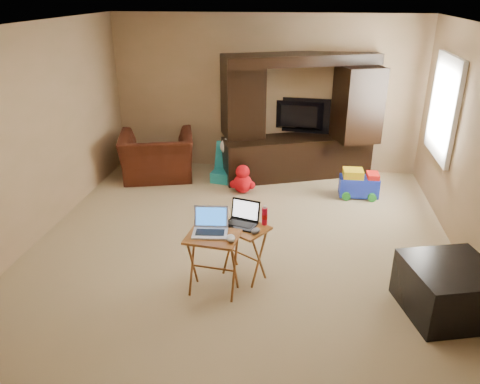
# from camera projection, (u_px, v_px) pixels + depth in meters

# --- Properties ---
(floor) EXTENTS (5.50, 5.50, 0.00)m
(floor) POSITION_uv_depth(u_px,v_px,m) (242.00, 246.00, 5.60)
(floor) COLOR #C5B088
(floor) RESTS_ON ground
(ceiling) EXTENTS (5.50, 5.50, 0.00)m
(ceiling) POSITION_uv_depth(u_px,v_px,m) (243.00, 26.00, 4.60)
(ceiling) COLOR silver
(ceiling) RESTS_ON ground
(wall_back) EXTENTS (5.00, 0.00, 5.00)m
(wall_back) POSITION_uv_depth(u_px,v_px,m) (265.00, 94.00, 7.60)
(wall_back) COLOR tan
(wall_back) RESTS_ON ground
(wall_front) EXTENTS (5.00, 0.00, 5.00)m
(wall_front) POSITION_uv_depth(u_px,v_px,m) (177.00, 300.00, 2.61)
(wall_front) COLOR tan
(wall_front) RESTS_ON ground
(wall_left) EXTENTS (0.00, 5.50, 5.50)m
(wall_left) POSITION_uv_depth(u_px,v_px,m) (29.00, 138.00, 5.42)
(wall_left) COLOR tan
(wall_left) RESTS_ON ground
(window_pane) EXTENTS (0.00, 1.20, 1.20)m
(window_pane) POSITION_uv_depth(u_px,v_px,m) (445.00, 108.00, 6.13)
(window_pane) COLOR white
(window_pane) RESTS_ON ground
(window_frame) EXTENTS (0.06, 1.14, 1.34)m
(window_frame) POSITION_uv_depth(u_px,v_px,m) (444.00, 108.00, 6.14)
(window_frame) COLOR white
(window_frame) RESTS_ON ground
(entertainment_center) EXTENTS (2.43, 1.40, 1.95)m
(entertainment_center) POSITION_uv_depth(u_px,v_px,m) (299.00, 118.00, 7.34)
(entertainment_center) COLOR black
(entertainment_center) RESTS_ON floor
(television) EXTENTS (1.00, 0.24, 0.57)m
(television) POSITION_uv_depth(u_px,v_px,m) (299.00, 116.00, 7.55)
(television) COLOR black
(television) RESTS_ON entertainment_center
(recliner) EXTENTS (1.35, 1.25, 0.73)m
(recliner) POSITION_uv_depth(u_px,v_px,m) (157.00, 156.00, 7.49)
(recliner) COLOR #451B0E
(recliner) RESTS_ON floor
(child_rocker) EXTENTS (0.52, 0.57, 0.59)m
(child_rocker) POSITION_uv_depth(u_px,v_px,m) (227.00, 163.00, 7.41)
(child_rocker) COLOR teal
(child_rocker) RESTS_ON floor
(plush_toy) EXTENTS (0.40, 0.33, 0.44)m
(plush_toy) POSITION_uv_depth(u_px,v_px,m) (243.00, 179.00, 6.99)
(plush_toy) COLOR red
(plush_toy) RESTS_ON floor
(push_toy) EXTENTS (0.58, 0.42, 0.43)m
(push_toy) POSITION_uv_depth(u_px,v_px,m) (359.00, 183.00, 6.86)
(push_toy) COLOR #1C33E4
(push_toy) RESTS_ON floor
(ottoman) EXTENTS (0.96, 0.96, 0.50)m
(ottoman) POSITION_uv_depth(u_px,v_px,m) (448.00, 289.00, 4.39)
(ottoman) COLOR black
(ottoman) RESTS_ON floor
(tray_table_left) EXTENTS (0.54, 0.45, 0.65)m
(tray_table_left) POSITION_uv_depth(u_px,v_px,m) (213.00, 264.00, 4.65)
(tray_table_left) COLOR #9F5526
(tray_table_left) RESTS_ON floor
(tray_table_right) EXTENTS (0.58, 0.56, 0.60)m
(tray_table_right) POSITION_uv_depth(u_px,v_px,m) (244.00, 252.00, 4.92)
(tray_table_right) COLOR #9B5925
(tray_table_right) RESTS_ON floor
(laptop_left) EXTENTS (0.36, 0.31, 0.24)m
(laptop_left) POSITION_uv_depth(u_px,v_px,m) (210.00, 223.00, 4.50)
(laptop_left) COLOR silver
(laptop_left) RESTS_ON tray_table_left
(laptop_right) EXTENTS (0.37, 0.34, 0.24)m
(laptop_right) POSITION_uv_depth(u_px,v_px,m) (241.00, 215.00, 4.77)
(laptop_right) COLOR black
(laptop_right) RESTS_ON tray_table_right
(mouse_left) EXTENTS (0.11, 0.15, 0.05)m
(mouse_left) POSITION_uv_depth(u_px,v_px,m) (231.00, 238.00, 4.42)
(mouse_left) COLOR silver
(mouse_left) RESTS_ON tray_table_left
(mouse_right) EXTENTS (0.12, 0.14, 0.05)m
(mouse_right) POSITION_uv_depth(u_px,v_px,m) (256.00, 231.00, 4.66)
(mouse_right) COLOR #444449
(mouse_right) RESTS_ON tray_table_right
(water_bottle) EXTENTS (0.06, 0.06, 0.18)m
(water_bottle) POSITION_uv_depth(u_px,v_px,m) (265.00, 216.00, 4.81)
(water_bottle) COLOR red
(water_bottle) RESTS_ON tray_table_right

